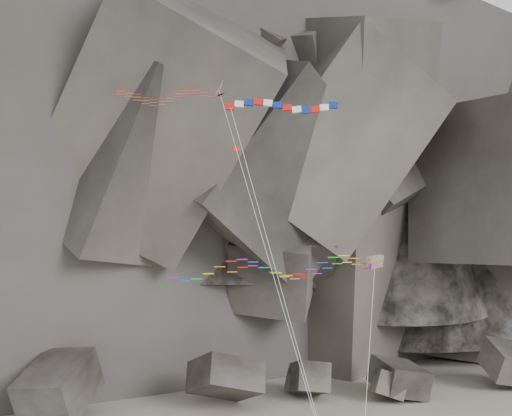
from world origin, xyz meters
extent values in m
cube|color=#47423F|center=(-0.78, 32.27, 1.86)|extent=(9.43, 9.10, 7.38)
cube|color=#47423F|center=(-19.46, 30.36, 2.39)|extent=(9.70, 10.87, 7.82)
cube|color=#47423F|center=(9.27, 38.35, 1.14)|extent=(3.97, 4.47, 3.61)
cube|color=#47423F|center=(19.27, 31.97, 1.45)|extent=(4.47, 3.29, 4.30)
cube|color=#47423F|center=(21.35, 33.90, 1.72)|extent=(6.58, 7.49, 4.98)
cube|color=#47423F|center=(10.15, 35.04, 1.80)|extent=(4.52, 5.62, 5.24)
cylinder|color=silver|center=(-1.09, -0.93, 16.43)|extent=(7.17, 10.07, 29.84)
cube|color=red|center=(-4.17, 1.55, 29.68)|extent=(0.70, 0.52, 0.42)
cube|color=white|center=(-3.51, 1.42, 29.85)|extent=(0.73, 0.52, 0.47)
cube|color=navy|center=(-2.86, 1.26, 29.97)|extent=(0.74, 0.53, 0.50)
cube|color=red|center=(-2.20, 1.07, 29.98)|extent=(0.75, 0.53, 0.51)
cube|color=white|center=(-1.55, 0.88, 29.89)|extent=(0.73, 0.53, 0.48)
cube|color=navy|center=(-0.90, 0.70, 29.72)|extent=(0.70, 0.52, 0.44)
cube|color=red|center=(-0.24, 0.56, 29.54)|extent=(0.72, 0.52, 0.46)
cube|color=white|center=(0.41, 0.47, 29.41)|extent=(0.74, 0.53, 0.50)
cube|color=navy|center=(1.07, 0.41, 29.37)|extent=(0.75, 0.53, 0.51)
cube|color=red|center=(1.72, 0.39, 29.44)|extent=(0.74, 0.53, 0.49)
cube|color=white|center=(2.38, 0.37, 29.59)|extent=(0.71, 0.52, 0.45)
cube|color=navy|center=(3.03, 0.34, 29.78)|extent=(0.71, 0.52, 0.45)
cylinder|color=silver|center=(-0.85, -2.29, 15.60)|extent=(6.68, 7.35, 28.18)
cube|color=#DAC80C|center=(6.15, 0.59, 18.80)|extent=(1.47, 1.17, 0.84)
cube|color=#0CB219|center=(6.15, 0.39, 18.49)|extent=(1.22, 0.92, 0.58)
cylinder|color=silver|center=(4.31, -2.67, 10.16)|extent=(3.72, 6.58, 17.30)
cube|color=red|center=(-3.52, 3.01, 26.92)|extent=(0.51, 0.25, 0.34)
cube|color=navy|center=(-3.69, 3.02, 26.92)|extent=(0.20, 0.12, 0.35)
cylinder|color=silver|center=(-0.52, -1.47, 14.22)|extent=(6.02, 8.98, 25.42)
camera|label=1|loc=(-9.77, -43.10, 20.94)|focal=45.00mm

